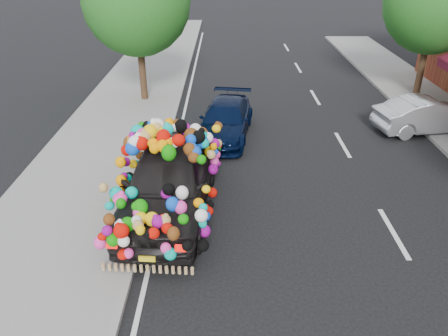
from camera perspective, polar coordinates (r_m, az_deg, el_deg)
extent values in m
plane|color=black|center=(10.43, 2.27, -8.46)|extent=(100.00, 100.00, 0.00)
cube|color=gray|center=(11.09, -20.73, -7.68)|extent=(4.00, 60.00, 0.12)
cube|color=gray|center=(10.57, -10.69, -8.04)|extent=(0.15, 60.00, 0.13)
cylinder|color=#332114|center=(18.85, -10.62, 12.52)|extent=(0.28, 0.28, 2.73)
sphere|color=#1D5616|center=(18.36, -11.38, 20.56)|extent=(4.20, 4.20, 4.20)
cylinder|color=#332114|center=(20.81, 24.38, 11.87)|extent=(0.28, 0.28, 2.64)
sphere|color=#1D5616|center=(20.37, 25.85, 18.80)|extent=(4.00, 4.00, 4.00)
imported|color=black|center=(10.89, -7.19, -1.62)|extent=(2.37, 5.16, 1.71)
cube|color=red|center=(9.06, -14.46, -9.72)|extent=(0.22, 0.08, 0.14)
cube|color=red|center=(8.74, -5.71, -10.37)|extent=(0.22, 0.08, 0.14)
cube|color=yellow|center=(9.05, -10.02, -11.61)|extent=(0.34, 0.06, 0.12)
imported|color=black|center=(15.23, 0.18, 6.29)|extent=(2.25, 4.29, 1.19)
imported|color=#B2B4B9|center=(17.20, 25.09, 6.27)|extent=(3.94, 1.98, 1.24)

